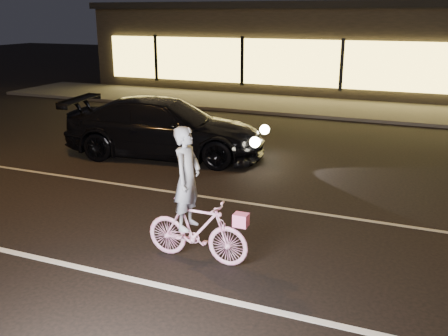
% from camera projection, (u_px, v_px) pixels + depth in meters
% --- Properties ---
extents(ground, '(90.00, 90.00, 0.00)m').
position_uv_depth(ground, '(187.00, 240.00, 8.51)').
color(ground, black).
rests_on(ground, ground).
extents(lane_stripe_near, '(60.00, 0.12, 0.01)m').
position_uv_depth(lane_stripe_near, '(141.00, 281.00, 7.18)').
color(lane_stripe_near, silver).
rests_on(lane_stripe_near, ground).
extents(lane_stripe_far, '(60.00, 0.10, 0.01)m').
position_uv_depth(lane_stripe_far, '(230.00, 200.00, 10.27)').
color(lane_stripe_far, gray).
rests_on(lane_stripe_far, ground).
extents(sidewalk, '(30.00, 4.00, 0.12)m').
position_uv_depth(sidewalk, '(331.00, 108.00, 19.97)').
color(sidewalk, '#383533').
rests_on(sidewalk, ground).
extents(storefront, '(25.40, 8.42, 4.20)m').
position_uv_depth(storefront, '(357.00, 46.00, 24.62)').
color(storefront, black).
rests_on(storefront, ground).
extents(cyclist, '(1.69, 0.58, 2.12)m').
position_uv_depth(cyclist, '(194.00, 215.00, 7.61)').
color(cyclist, '#E74BA9').
rests_on(cyclist, ground).
extents(sedan, '(5.58, 2.92, 1.54)m').
position_uv_depth(sedan, '(165.00, 128.00, 13.29)').
color(sedan, black).
rests_on(sedan, ground).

